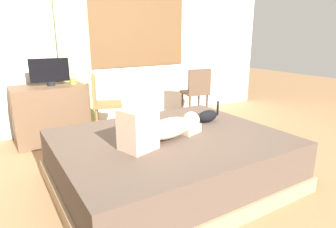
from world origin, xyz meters
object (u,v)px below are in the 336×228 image
bed (170,160)px  cup (73,81)px  chair_by_desk (102,101)px  chair_spare (197,90)px  tv_monitor (50,72)px  desk (51,114)px  cat (206,116)px  person_lying (162,128)px

bed → cup: bearing=103.1°
cup → chair_by_desk: bearing=-30.9°
chair_spare → tv_monitor: bearing=172.5°
cup → chair_spare: size_ratio=0.09×
bed → chair_by_desk: (-0.09, 1.58, 0.27)m
chair_by_desk → chair_spare: bearing=-2.1°
tv_monitor → chair_by_desk: size_ratio=0.56×
desk → chair_by_desk: chair_by_desk is taller
tv_monitor → chair_spare: (2.15, -0.28, -0.41)m
tv_monitor → chair_spare: bearing=-7.5°
cat → cup: (-0.97, 1.61, 0.24)m
person_lying → desk: bearing=108.2°
bed → chair_spare: size_ratio=2.41×
person_lying → cup: size_ratio=11.84×
tv_monitor → cup: tv_monitor is taller
bed → tv_monitor: bearing=110.8°
chair_spare → person_lying: bearing=-135.3°
bed → chair_spare: chair_spare is taller
bed → desk: size_ratio=2.30×
person_lying → chair_spare: (1.58, 1.57, -0.08)m
chair_by_desk → bed: bearing=-86.6°
desk → tv_monitor: tv_monitor is taller
tv_monitor → person_lying: bearing=-73.0°
desk → cup: (0.32, -0.04, 0.41)m
chair_by_desk → person_lying: bearing=-90.9°
bed → cat: (0.56, 0.16, 0.31)m
cat → cup: bearing=121.1°
bed → desk: (-0.73, 1.81, 0.14)m
tv_monitor → bed: bearing=-69.2°
tv_monitor → cat: bearing=-52.9°
desk → tv_monitor: size_ratio=1.87×
desk → cat: bearing=-52.0°
cat → chair_spare: 1.63m
desk → chair_spare: size_ratio=1.05×
person_lying → tv_monitor: (-0.57, 1.85, 0.34)m
person_lying → cup: (-0.29, 1.81, 0.19)m
cat → tv_monitor: 2.10m
person_lying → desk: person_lying is taller
bed → person_lying: (-0.12, -0.04, 0.35)m
person_lying → chair_spare: 2.23m
cup → desk: bearing=173.2°
person_lying → chair_by_desk: (0.02, 1.62, -0.08)m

